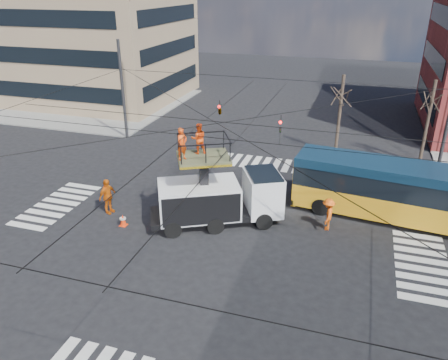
% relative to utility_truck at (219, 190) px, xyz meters
% --- Properties ---
extents(ground, '(120.00, 120.00, 0.00)m').
position_rel_utility_truck_xyz_m(ground, '(0.24, -0.99, -1.92)').
color(ground, black).
rests_on(ground, ground).
extents(sidewalk_nw, '(18.00, 18.00, 0.12)m').
position_rel_utility_truck_xyz_m(sidewalk_nw, '(-20.76, 20.01, -1.86)').
color(sidewalk_nw, slate).
rests_on(sidewalk_nw, ground).
extents(crosswalks, '(22.40, 22.40, 0.02)m').
position_rel_utility_truck_xyz_m(crosswalks, '(0.24, -0.99, -1.91)').
color(crosswalks, silver).
rests_on(crosswalks, ground).
extents(overhead_network, '(24.24, 24.24, 8.00)m').
position_rel_utility_truck_xyz_m(overhead_network, '(0.17, -0.59, 2.37)').
color(overhead_network, '#2D2D30').
rests_on(overhead_network, ground).
extents(tree_a, '(2.00, 2.00, 6.00)m').
position_rel_utility_truck_xyz_m(tree_a, '(5.24, 12.51, 2.71)').
color(tree_a, '#382B21').
rests_on(tree_a, ground).
extents(tree_b, '(2.00, 2.00, 6.00)m').
position_rel_utility_truck_xyz_m(tree_b, '(11.24, 12.51, 2.71)').
color(tree_b, '#382B21').
rests_on(tree_b, ground).
extents(utility_truck, '(7.28, 5.25, 5.55)m').
position_rel_utility_truck_xyz_m(utility_truck, '(0.00, 0.00, 0.00)').
color(utility_truck, black).
rests_on(utility_truck, ground).
extents(city_bus, '(11.51, 3.86, 3.20)m').
position_rel_utility_truck_xyz_m(city_bus, '(9.22, 3.19, -0.20)').
color(city_bus, orange).
rests_on(city_bus, ground).
extents(traffic_cone, '(0.36, 0.36, 0.67)m').
position_rel_utility_truck_xyz_m(traffic_cone, '(-4.81, -1.97, -1.59)').
color(traffic_cone, '#F6340A').
rests_on(traffic_cone, ground).
extents(worker_ground, '(0.77, 1.29, 2.06)m').
position_rel_utility_truck_xyz_m(worker_ground, '(-6.30, -0.92, -0.89)').
color(worker_ground, '#D8600D').
rests_on(worker_ground, ground).
extents(flagger, '(0.67, 1.15, 1.77)m').
position_rel_utility_truck_xyz_m(flagger, '(5.67, 0.95, -1.04)').
color(flagger, '#F4580F').
rests_on(flagger, ground).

